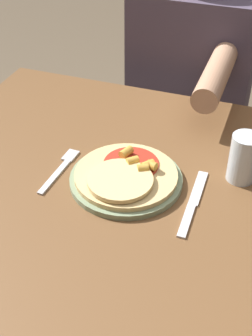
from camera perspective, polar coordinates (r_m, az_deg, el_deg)
The scene contains 7 objects.
dining_table at distance 1.11m, azimuth 1.25°, elevation -7.46°, with size 1.12×0.93×0.77m.
plate at distance 1.06m, azimuth 0.00°, elevation -1.41°, with size 0.26×0.26×0.01m.
pizza at distance 1.05m, azimuth -0.02°, elevation -0.82°, with size 0.23×0.23×0.04m.
fork at distance 1.11m, azimuth -7.91°, elevation 0.02°, with size 0.03×0.18×0.00m.
knife at distance 1.02m, azimuth 8.13°, elevation -4.31°, with size 0.02×0.22×0.00m.
drinking_glass at distance 1.07m, azimuth 14.13°, elevation 1.17°, with size 0.06×0.06×0.11m.
person_diner at distance 1.63m, azimuth 7.82°, elevation 9.65°, with size 0.40×0.52×1.17m.
Camera 1 is at (0.24, -0.74, 1.45)m, focal length 50.00 mm.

